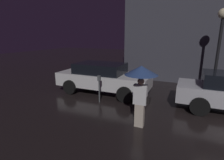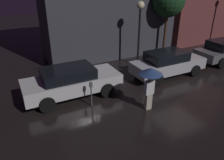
{
  "view_description": "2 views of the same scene",
  "coord_description": "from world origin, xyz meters",
  "px_view_note": "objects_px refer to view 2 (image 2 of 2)",
  "views": [
    {
      "loc": [
        -1.94,
        -6.3,
        2.86
      ],
      "look_at": [
        -4.71,
        0.1,
        1.09
      ],
      "focal_mm": 28.0,
      "sensor_mm": 36.0,
      "label": 1
    },
    {
      "loc": [
        -8.43,
        -7.91,
        5.42
      ],
      "look_at": [
        -4.37,
        -0.01,
        1.18
      ],
      "focal_mm": 35.0,
      "sensor_mm": 36.0,
      "label": 2
    }
  ],
  "objects_px": {
    "parked_car_silver": "(168,63)",
    "parking_meter": "(91,92)",
    "parked_car_white": "(71,81)",
    "pedestrian_with_umbrella": "(150,77)",
    "street_lamp_near": "(140,19)"
  },
  "relations": [
    {
      "from": "parked_car_white",
      "to": "street_lamp_near",
      "type": "xyz_separation_m",
      "value": [
        5.21,
        2.04,
        2.25
      ]
    },
    {
      "from": "pedestrian_with_umbrella",
      "to": "parking_meter",
      "type": "relative_size",
      "value": 1.65
    },
    {
      "from": "pedestrian_with_umbrella",
      "to": "street_lamp_near",
      "type": "height_order",
      "value": "street_lamp_near"
    },
    {
      "from": "parked_car_white",
      "to": "parking_meter",
      "type": "xyz_separation_m",
      "value": [
        0.49,
        -1.34,
        -0.06
      ]
    },
    {
      "from": "parking_meter",
      "to": "street_lamp_near",
      "type": "relative_size",
      "value": 0.3
    },
    {
      "from": "street_lamp_near",
      "to": "parked_car_white",
      "type": "bearing_deg",
      "value": -158.63
    },
    {
      "from": "parked_car_silver",
      "to": "street_lamp_near",
      "type": "distance_m",
      "value": 3.24
    },
    {
      "from": "pedestrian_with_umbrella",
      "to": "parking_meter",
      "type": "xyz_separation_m",
      "value": [
        -2.16,
        1.36,
        -0.83
      ]
    },
    {
      "from": "parked_car_silver",
      "to": "pedestrian_with_umbrella",
      "type": "xyz_separation_m",
      "value": [
        -3.16,
        -2.51,
        0.79
      ]
    },
    {
      "from": "parked_car_white",
      "to": "parking_meter",
      "type": "relative_size",
      "value": 3.88
    },
    {
      "from": "street_lamp_near",
      "to": "parked_car_silver",
      "type": "bearing_deg",
      "value": -74.87
    },
    {
      "from": "parking_meter",
      "to": "street_lamp_near",
      "type": "xyz_separation_m",
      "value": [
        4.72,
        3.38,
        2.3
      ]
    },
    {
      "from": "parked_car_white",
      "to": "parked_car_silver",
      "type": "xyz_separation_m",
      "value": [
        5.81,
        -0.2,
        -0.02
      ]
    },
    {
      "from": "parked_car_silver",
      "to": "parking_meter",
      "type": "height_order",
      "value": "parked_car_silver"
    },
    {
      "from": "parked_car_white",
      "to": "parked_car_silver",
      "type": "bearing_deg",
      "value": -1.73
    }
  ]
}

